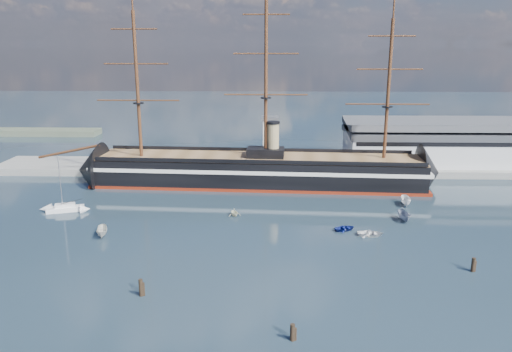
{
  "coord_description": "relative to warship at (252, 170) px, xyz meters",
  "views": [
    {
      "loc": [
        3.08,
        -72.41,
        37.44
      ],
      "look_at": [
        -0.01,
        35.0,
        9.0
      ],
      "focal_mm": 35.0,
      "sensor_mm": 36.0,
      "label": 1
    }
  ],
  "objects": [
    {
      "name": "ground",
      "position": [
        1.86,
        -20.0,
        -4.04
      ],
      "size": [
        600.0,
        600.0,
        0.0
      ],
      "primitive_type": "plane",
      "color": "#19272F",
      "rests_on": "ground"
    },
    {
      "name": "motorboat_a",
      "position": [
        -28.65,
        -39.49,
        -4.04
      ],
      "size": [
        6.43,
        3.59,
        2.43
      ],
      "primitive_type": "imported",
      "rotation": [
        0.0,
        0.0,
        0.24
      ],
      "color": "beige",
      "rests_on": "ground"
    },
    {
      "name": "sailboat",
      "position": [
        -42.33,
        -24.25,
        -3.2
      ],
      "size": [
        8.6,
        4.8,
        13.2
      ],
      "rotation": [
        0.0,
        0.0,
        0.31
      ],
      "color": "silver",
      "rests_on": "ground"
    },
    {
      "name": "warship",
      "position": [
        0.0,
        0.0,
        0.0
      ],
      "size": [
        113.31,
        21.17,
        53.94
      ],
      "rotation": [
        0.0,
        0.0,
        -0.06
      ],
      "color": "black",
      "rests_on": "ground"
    },
    {
      "name": "motorboat_b",
      "position": [
        20.68,
        -34.61,
        -4.04
      ],
      "size": [
        2.17,
        3.06,
        1.33
      ],
      "primitive_type": "imported",
      "rotation": [
        0.0,
        0.0,
        1.98
      ],
      "color": "navy",
      "rests_on": "ground"
    },
    {
      "name": "motorboat_d",
      "position": [
        -2.96,
        -26.31,
        -4.04
      ],
      "size": [
        5.62,
        4.11,
        1.89
      ],
      "primitive_type": "imported",
      "rotation": [
        0.0,
        0.0,
        0.41
      ],
      "color": "beige",
      "rests_on": "ground"
    },
    {
      "name": "motorboat_c",
      "position": [
        34.38,
        -28.51,
        -4.04
      ],
      "size": [
        6.63,
        2.75,
        2.6
      ],
      "primitive_type": "imported",
      "rotation": [
        0.0,
        0.0,
        0.06
      ],
      "color": "slate",
      "rests_on": "ground"
    },
    {
      "name": "piling_near_left",
      "position": [
        -14.69,
        -63.56,
        -4.04
      ],
      "size": [
        0.64,
        0.64,
        3.47
      ],
      "primitive_type": "cylinder",
      "color": "black",
      "rests_on": "ground"
    },
    {
      "name": "motorboat_e",
      "position": [
        25.31,
        -37.62,
        -4.04
      ],
      "size": [
        1.48,
        3.28,
        1.5
      ],
      "primitive_type": "imported",
      "rotation": [
        0.0,
        0.0,
        1.51
      ],
      "color": "white",
      "rests_on": "ground"
    },
    {
      "name": "piling_near_mid",
      "position": [
        8.03,
        -74.86,
        -4.04
      ],
      "size": [
        0.64,
        0.64,
        3.06
      ],
      "primitive_type": "cylinder",
      "color": "black",
      "rests_on": "ground"
    },
    {
      "name": "quay",
      "position": [
        11.86,
        16.0,
        -4.04
      ],
      "size": [
        180.0,
        18.0,
        2.0
      ],
      "primitive_type": "cube",
      "color": "slate",
      "rests_on": "ground"
    },
    {
      "name": "warehouse",
      "position": [
        59.86,
        20.0,
        3.95
      ],
      "size": [
        63.0,
        21.0,
        11.6
      ],
      "color": "#B7BABC",
      "rests_on": "ground"
    },
    {
      "name": "quay_tower",
      "position": [
        4.86,
        13.0,
        5.72
      ],
      "size": [
        5.0,
        5.0,
        15.0
      ],
      "color": "silver",
      "rests_on": "ground"
    },
    {
      "name": "piling_far_right",
      "position": [
        39.56,
        -53.54,
        -4.04
      ],
      "size": [
        0.64,
        0.64,
        3.21
      ],
      "primitive_type": "cylinder",
      "color": "black",
      "rests_on": "ground"
    },
    {
      "name": "motorboat_f",
      "position": [
        37.59,
        -17.62,
        -4.04
      ],
      "size": [
        6.79,
        3.15,
        2.62
      ],
      "primitive_type": "imported",
      "rotation": [
        0.0,
        0.0,
        -0.12
      ],
      "color": "silver",
      "rests_on": "ground"
    }
  ]
}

